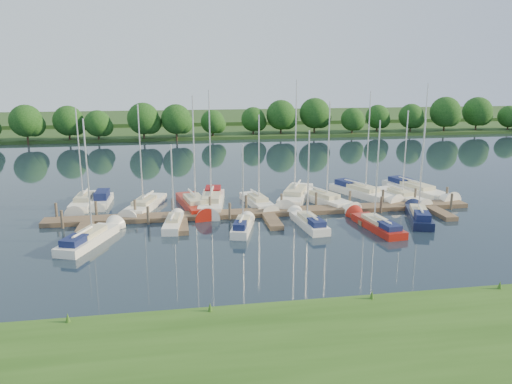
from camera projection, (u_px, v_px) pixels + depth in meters
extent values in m
plane|color=#17212E|center=(285.00, 242.00, 39.14)|extent=(260.00, 260.00, 0.00)
cube|color=#254A15|center=(359.00, 348.00, 23.75)|extent=(90.00, 10.00, 0.50)
cube|color=#4C3B2A|center=(266.00, 212.00, 46.76)|extent=(40.00, 2.00, 0.40)
cube|color=#4C3B2A|center=(84.00, 231.00, 41.33)|extent=(1.20, 4.00, 0.40)
cube|color=#4C3B2A|center=(181.00, 226.00, 42.61)|extent=(1.20, 4.00, 0.40)
cube|color=#4C3B2A|center=(273.00, 222.00, 43.89)|extent=(1.20, 4.00, 0.40)
cube|color=#4C3B2A|center=(359.00, 217.00, 45.17)|extent=(1.20, 4.00, 0.40)
cube|color=#4C3B2A|center=(441.00, 213.00, 46.45)|extent=(1.20, 4.00, 0.40)
cylinder|color=#473D33|center=(57.00, 214.00, 44.87)|extent=(0.24, 0.24, 2.00)
cylinder|color=#473D33|center=(96.00, 212.00, 45.42)|extent=(0.24, 0.24, 2.00)
cylinder|color=#473D33|center=(135.00, 210.00, 45.98)|extent=(0.24, 0.24, 2.00)
cylinder|color=#473D33|center=(173.00, 209.00, 46.53)|extent=(0.24, 0.24, 2.00)
cylinder|color=#473D33|center=(210.00, 207.00, 47.08)|extent=(0.24, 0.24, 2.00)
cylinder|color=#473D33|center=(246.00, 205.00, 47.64)|extent=(0.24, 0.24, 2.00)
cylinder|color=#473D33|center=(281.00, 204.00, 48.19)|extent=(0.24, 0.24, 2.00)
cylinder|color=#473D33|center=(316.00, 202.00, 48.74)|extent=(0.24, 0.24, 2.00)
cylinder|color=#473D33|center=(350.00, 201.00, 49.29)|extent=(0.24, 0.24, 2.00)
cylinder|color=#473D33|center=(383.00, 199.00, 49.85)|extent=(0.24, 0.24, 2.00)
cylinder|color=#473D33|center=(415.00, 198.00, 50.40)|extent=(0.24, 0.24, 2.00)
cylinder|color=#473D33|center=(447.00, 197.00, 50.95)|extent=(0.24, 0.24, 2.00)
cylinder|color=#473D33|center=(62.00, 222.00, 42.54)|extent=(0.24, 0.24, 2.00)
cylinder|color=#473D33|center=(148.00, 218.00, 43.69)|extent=(0.24, 0.24, 2.00)
cylinder|color=#473D33|center=(230.00, 214.00, 44.84)|extent=(0.24, 0.24, 2.00)
cylinder|color=#473D33|center=(307.00, 210.00, 46.00)|extent=(0.24, 0.24, 2.00)
cylinder|color=#473D33|center=(381.00, 207.00, 47.15)|extent=(0.24, 0.24, 2.00)
cylinder|color=#473D33|center=(451.00, 204.00, 48.30)|extent=(0.24, 0.24, 2.00)
cube|color=#244119|center=(211.00, 130.00, 110.94)|extent=(180.00, 30.00, 0.60)
cube|color=#2C4B20|center=(204.00, 118.00, 134.80)|extent=(220.00, 40.00, 1.40)
cylinder|color=#38281C|center=(23.00, 135.00, 93.39)|extent=(0.36, 0.36, 2.67)
sphere|color=#0F370F|center=(21.00, 118.00, 92.62)|extent=(6.23, 6.23, 6.23)
sphere|color=#0F370F|center=(29.00, 122.00, 93.23)|extent=(4.45, 4.45, 4.45)
cylinder|color=#38281C|center=(69.00, 136.00, 93.22)|extent=(0.36, 0.36, 2.45)
sphere|color=#0F370F|center=(68.00, 120.00, 92.52)|extent=(5.71, 5.71, 5.71)
sphere|color=#0F370F|center=(75.00, 124.00, 93.10)|extent=(4.08, 4.08, 4.08)
cylinder|color=#38281C|center=(101.00, 136.00, 93.34)|extent=(0.36, 0.36, 2.59)
sphere|color=#0F370F|center=(100.00, 119.00, 92.59)|extent=(6.05, 6.05, 6.05)
sphere|color=#0F370F|center=(107.00, 123.00, 93.20)|extent=(4.32, 4.32, 4.32)
cylinder|color=#38281C|center=(137.00, 134.00, 96.10)|extent=(0.36, 0.36, 2.64)
sphere|color=#0F370F|center=(136.00, 117.00, 95.33)|extent=(6.17, 6.17, 6.17)
sphere|color=#0F370F|center=(144.00, 121.00, 95.95)|extent=(4.40, 4.40, 4.40)
cylinder|color=#38281C|center=(177.00, 135.00, 96.91)|extent=(0.36, 0.36, 2.02)
sphere|color=#0F370F|center=(177.00, 122.00, 96.33)|extent=(4.72, 4.72, 4.72)
sphere|color=#0F370F|center=(182.00, 125.00, 96.84)|extent=(3.37, 3.37, 3.37)
cylinder|color=#38281C|center=(211.00, 134.00, 96.65)|extent=(0.36, 0.36, 2.51)
sphere|color=#0F370F|center=(211.00, 118.00, 95.93)|extent=(5.86, 5.86, 5.86)
sphere|color=#0F370F|center=(217.00, 122.00, 96.52)|extent=(4.18, 4.18, 4.18)
cylinder|color=#38281C|center=(245.00, 132.00, 99.73)|extent=(0.36, 0.36, 2.18)
sphere|color=#0F370F|center=(245.00, 119.00, 99.10)|extent=(5.08, 5.08, 5.08)
sphere|color=#0F370F|center=(250.00, 123.00, 99.63)|extent=(3.63, 3.63, 3.63)
cylinder|color=#38281C|center=(280.00, 132.00, 100.33)|extent=(0.36, 0.36, 2.20)
sphere|color=#0F370F|center=(280.00, 119.00, 99.69)|extent=(5.14, 5.14, 5.14)
sphere|color=#0F370F|center=(285.00, 122.00, 100.24)|extent=(3.67, 3.67, 3.67)
cylinder|color=#38281C|center=(321.00, 131.00, 99.69)|extent=(0.36, 0.36, 2.71)
sphere|color=#0F370F|center=(322.00, 114.00, 98.91)|extent=(6.31, 6.31, 6.31)
sphere|color=#0F370F|center=(328.00, 119.00, 99.53)|extent=(4.51, 4.51, 4.51)
cylinder|color=#38281C|center=(359.00, 131.00, 101.49)|extent=(0.36, 0.36, 2.20)
sphere|color=#0F370F|center=(359.00, 118.00, 100.85)|extent=(5.12, 5.12, 5.12)
sphere|color=#0F370F|center=(364.00, 122.00, 101.39)|extent=(3.66, 3.66, 3.66)
cylinder|color=#38281C|center=(386.00, 129.00, 104.60)|extent=(0.36, 0.36, 2.27)
sphere|color=#0F370F|center=(386.00, 116.00, 103.94)|extent=(5.29, 5.29, 5.29)
sphere|color=#0F370F|center=(391.00, 120.00, 104.49)|extent=(3.78, 3.78, 3.78)
cylinder|color=#38281C|center=(417.00, 128.00, 106.22)|extent=(0.36, 0.36, 2.42)
sphere|color=#0F370F|center=(418.00, 114.00, 105.52)|extent=(5.65, 5.65, 5.65)
sphere|color=#0F370F|center=(423.00, 118.00, 106.10)|extent=(4.04, 4.04, 4.04)
cylinder|color=#38281C|center=(449.00, 130.00, 104.33)|extent=(0.36, 0.36, 2.19)
sphere|color=#0F370F|center=(450.00, 117.00, 103.70)|extent=(5.10, 5.10, 5.10)
sphere|color=#0F370F|center=(454.00, 120.00, 104.24)|extent=(3.64, 3.64, 3.64)
cylinder|color=#38281C|center=(484.00, 129.00, 106.23)|extent=(0.36, 0.36, 2.14)
sphere|color=#0F370F|center=(485.00, 116.00, 105.61)|extent=(5.00, 5.00, 5.00)
sphere|color=#0F370F|center=(489.00, 120.00, 106.14)|extent=(3.57, 3.57, 3.57)
cylinder|color=#38281C|center=(509.00, 128.00, 107.53)|extent=(0.36, 0.36, 2.23)
sphere|color=#0F370F|center=(511.00, 115.00, 106.88)|extent=(5.19, 5.19, 5.19)
cube|color=white|center=(85.00, 203.00, 50.13)|extent=(2.22, 6.78, 1.10)
cone|color=white|center=(77.00, 212.00, 46.90)|extent=(1.06, 2.39, 0.94)
cube|color=#C1B994|center=(84.00, 197.00, 49.64)|extent=(1.56, 3.08, 0.50)
cylinder|color=silver|center=(79.00, 155.00, 48.28)|extent=(0.12, 0.12, 9.03)
cylinder|color=silver|center=(86.00, 191.00, 50.51)|extent=(0.26, 3.01, 0.10)
cylinder|color=white|center=(86.00, 191.00, 50.51)|extent=(0.34, 2.68, 0.20)
cube|color=white|center=(103.00, 203.00, 50.37)|extent=(1.69, 4.68, 0.99)
cone|color=white|center=(99.00, 209.00, 48.14)|extent=(0.81, 1.41, 0.76)
cube|color=#141C48|center=(102.00, 195.00, 50.18)|extent=(1.31, 2.59, 0.89)
cube|color=white|center=(146.00, 206.00, 49.03)|extent=(4.03, 7.27, 1.02)
cone|color=white|center=(132.00, 216.00, 45.66)|extent=(1.69, 2.63, 0.98)
cube|color=#C1B994|center=(144.00, 201.00, 48.54)|extent=(2.37, 3.45, 0.46)
cylinder|color=silver|center=(140.00, 155.00, 47.12)|extent=(0.12, 0.12, 9.45)
cylinder|color=silver|center=(148.00, 195.00, 49.46)|extent=(1.07, 3.03, 0.10)
cylinder|color=white|center=(148.00, 195.00, 49.46)|extent=(1.06, 2.73, 0.20)
cube|color=maroon|center=(194.00, 206.00, 49.14)|extent=(3.46, 7.80, 1.17)
cone|color=maroon|center=(203.00, 216.00, 45.70)|extent=(1.52, 2.79, 1.06)
cube|color=#C1B994|center=(194.00, 199.00, 48.62)|extent=(2.18, 3.62, 0.53)
cylinder|color=silver|center=(194.00, 150.00, 47.11)|extent=(0.12, 0.12, 10.18)
cylinder|color=silver|center=(192.00, 193.00, 49.55)|extent=(0.72, 3.35, 0.10)
cylinder|color=white|center=(192.00, 193.00, 49.55)|extent=(0.75, 3.00, 0.20)
cube|color=white|center=(212.00, 204.00, 49.79)|extent=(3.30, 8.09, 1.24)
cone|color=white|center=(209.00, 215.00, 45.98)|extent=(1.48, 2.88, 1.10)
cube|color=#C1B994|center=(211.00, 197.00, 49.22)|extent=(2.14, 3.73, 0.56)
cube|color=maroon|center=(213.00, 190.00, 51.71)|extent=(1.86, 2.55, 0.62)
cylinder|color=silver|center=(210.00, 146.00, 47.62)|extent=(0.12, 0.12, 10.61)
cylinder|color=silver|center=(212.00, 190.00, 50.26)|extent=(0.60, 3.51, 0.10)
cylinder|color=white|center=(212.00, 190.00, 50.26)|extent=(0.65, 3.14, 0.20)
cube|color=white|center=(257.00, 203.00, 50.20)|extent=(2.73, 6.42, 0.99)
cone|color=white|center=(267.00, 211.00, 47.34)|extent=(1.21, 2.29, 0.87)
cube|color=#C1B994|center=(258.00, 198.00, 49.77)|extent=(1.74, 2.98, 0.45)
cylinder|color=silver|center=(259.00, 158.00, 48.52)|extent=(0.12, 0.12, 8.40)
cylinder|color=silver|center=(255.00, 192.00, 50.54)|extent=(0.55, 2.78, 0.10)
cylinder|color=white|center=(255.00, 192.00, 50.54)|extent=(0.60, 2.49, 0.20)
cube|color=white|center=(296.00, 197.00, 52.53)|extent=(5.63, 8.74, 1.26)
cone|color=white|center=(288.00, 208.00, 48.53)|extent=(2.30, 3.20, 1.19)
cube|color=#C1B994|center=(295.00, 191.00, 51.94)|extent=(3.19, 4.22, 0.57)
cylinder|color=silver|center=(296.00, 138.00, 50.22)|extent=(0.12, 0.12, 11.49)
cylinder|color=silver|center=(298.00, 184.00, 53.03)|extent=(1.64, 3.54, 0.10)
cylinder|color=white|center=(298.00, 184.00, 53.03)|extent=(1.56, 3.19, 0.20)
cube|color=white|center=(322.00, 201.00, 50.93)|extent=(4.54, 7.29, 1.15)
cone|color=white|center=(346.00, 209.00, 48.02)|extent=(1.86, 2.67, 0.99)
cube|color=#C1B994|center=(325.00, 195.00, 50.46)|extent=(2.59, 3.51, 0.52)
cylinder|color=silver|center=(328.00, 150.00, 49.08)|extent=(0.12, 0.12, 9.55)
cylinder|color=silver|center=(318.00, 189.00, 51.24)|extent=(1.31, 2.98, 0.10)
cylinder|color=white|center=(318.00, 189.00, 51.24)|extent=(1.27, 2.69, 0.20)
cube|color=white|center=(360.00, 194.00, 53.80)|extent=(5.07, 7.89, 1.17)
cone|color=white|center=(387.00, 202.00, 50.69)|extent=(2.07, 2.89, 1.07)
cube|color=#C1B994|center=(363.00, 188.00, 53.31)|extent=(2.87, 3.81, 0.53)
cube|color=#141C48|center=(347.00, 183.00, 55.34)|extent=(2.31, 2.71, 0.58)
cylinder|color=silver|center=(368.00, 142.00, 51.81)|extent=(0.12, 0.12, 10.36)
cylinder|color=silver|center=(356.00, 182.00, 54.14)|extent=(1.49, 3.20, 0.10)
cylinder|color=white|center=(356.00, 182.00, 54.14)|extent=(1.43, 2.89, 0.20)
cube|color=white|center=(398.00, 197.00, 52.44)|extent=(3.10, 6.61, 1.04)
cone|color=white|center=(418.00, 205.00, 49.56)|extent=(1.35, 2.37, 0.89)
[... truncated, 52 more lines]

